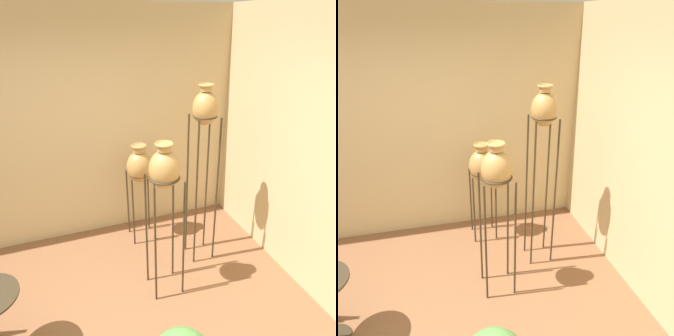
# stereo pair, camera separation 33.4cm
# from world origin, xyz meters

# --- Properties ---
(wall_back) EXTENTS (8.15, 0.06, 2.70)m
(wall_back) POSITION_xyz_m (0.00, 2.11, 1.35)
(wall_back) COLOR #D1B784
(wall_back) RESTS_ON ground_plane
(vase_stand_tall) EXTENTS (0.26, 0.26, 1.97)m
(vase_stand_tall) POSITION_xyz_m (1.31, 1.16, 1.65)
(vase_stand_tall) COLOR #382D1E
(vase_stand_tall) RESTS_ON ground_plane
(vase_stand_medium) EXTENTS (0.30, 0.30, 1.57)m
(vase_stand_medium) POSITION_xyz_m (0.76, 0.81, 1.29)
(vase_stand_medium) COLOR #382D1E
(vase_stand_medium) RESTS_ON ground_plane
(vase_stand_short) EXTENTS (0.30, 0.30, 1.23)m
(vase_stand_short) POSITION_xyz_m (0.79, 1.73, 0.95)
(vase_stand_short) COLOR #382D1E
(vase_stand_short) RESTS_ON ground_plane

